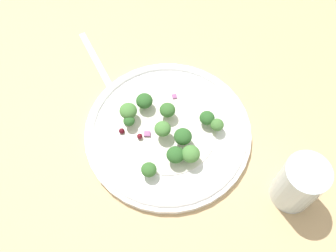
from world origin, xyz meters
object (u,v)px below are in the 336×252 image
Objects in this scene: broccoli_floret_1 at (175,155)px; fork at (102,71)px; plate at (168,131)px; water_glass at (299,183)px; broccoli_floret_0 at (149,170)px; broccoli_floret_2 at (191,154)px.

broccoli_floret_1 is 23.24cm from fork.
plate is 22.54cm from water_glass.
broccoli_floret_0 is 0.86× the size of broccoli_floret_1.
broccoli_floret_0 is 7.03cm from broccoli_floret_2.
broccoli_floret_1 is 2.42cm from broccoli_floret_2.
plate is 7.02cm from broccoli_floret_2.
fork is at bearing 13.07° from broccoli_floret_2.
broccoli_floret_1 is 0.30× the size of water_glass.
fork is 40.06cm from water_glass.
broccoli_floret_2 is 0.31× the size of water_glass.
broccoli_floret_0 is 0.13× the size of fork.
broccoli_floret_2 is at bearing 43.36° from water_glass.
plate is 9.74× the size of broccoli_floret_1.
broccoli_floret_0 reaches higher than fork.
broccoli_floret_2 is (-0.94, -6.94, 0.63)cm from broccoli_floret_0.
fork is at bearing 15.81° from plate.
plate is 11.36× the size of broccoli_floret_0.
broccoli_floret_0 is (-5.55, 6.32, 1.98)cm from plate.
water_glass is at bearing -154.72° from fork.
water_glass reaches higher than broccoli_floret_2.
fork is at bearing -3.51° from broccoli_floret_0.
broccoli_floret_2 reaches higher than broccoli_floret_1.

